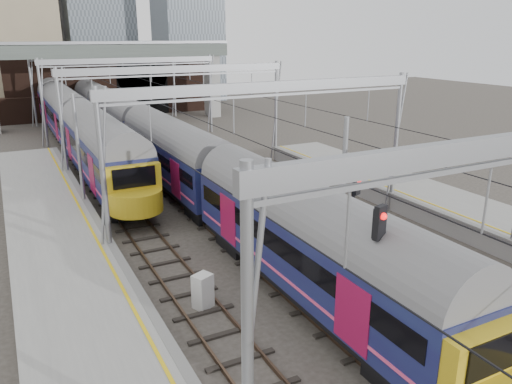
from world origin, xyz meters
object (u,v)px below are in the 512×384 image
train_main (142,134)px  train_second (67,114)px  relay_cabinet (203,291)px  signal_near_left (373,273)px  signal_near_centre (353,213)px

train_main → train_second: 13.24m
train_main → relay_cabinet: bearing=-99.5°
train_second → signal_near_left: 41.53m
train_main → train_second: (-4.00, 12.62, 0.14)m
signal_near_left → train_main: bearing=73.2°
signal_near_centre → train_second: bearing=82.2°
signal_near_centre → relay_cabinet: signal_near_centre is taller
signal_near_centre → relay_cabinet: bearing=157.5°
train_main → signal_near_left: 28.81m
relay_cabinet → train_second: bearing=66.2°
signal_near_left → train_second: bearing=79.2°
relay_cabinet → train_main: bearing=56.4°
signal_near_centre → signal_near_left: bearing=-141.6°
signal_near_centre → relay_cabinet: 6.99m
train_second → signal_near_centre: (6.77, -35.92, 0.28)m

